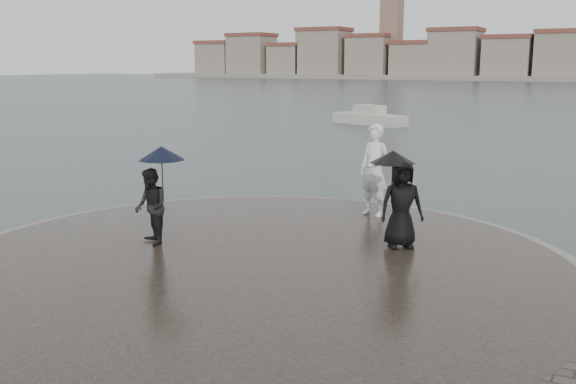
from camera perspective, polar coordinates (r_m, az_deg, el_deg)
The scene contains 6 objects.
ground at distance 9.80m, azimuth -14.07°, elevation -13.25°, with size 400.00×400.00×0.00m, color #2B3835.
kerb_ring at distance 12.33m, azimuth -2.94°, elevation -6.93°, with size 12.50×12.50×0.32m, color gray.
quay_tip at distance 12.32m, azimuth -2.94°, elevation -6.84°, with size 11.90×11.90×0.36m, color #2D261E.
statue at distance 15.73m, azimuth 7.70°, elevation 1.94°, with size 0.82×0.54×2.24m, color white.
visitor_left at distance 13.33m, azimuth -11.87°, elevation -0.11°, with size 1.20×1.03×2.04m.
visitor_right at distance 13.08m, azimuth 9.91°, elevation -0.21°, with size 1.23×1.05×1.95m.
Camera 1 is at (6.20, -6.44, 4.02)m, focal length 40.00 mm.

